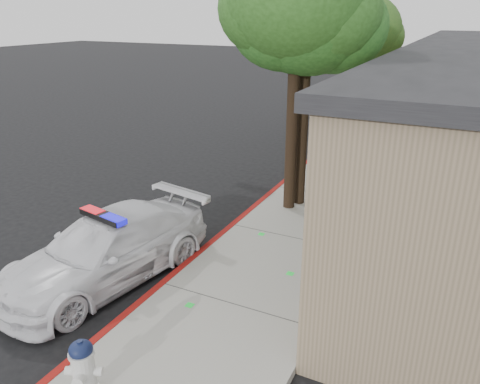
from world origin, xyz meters
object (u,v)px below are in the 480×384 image
fire_hydrant (83,368)px  street_tree_mid (298,5)px  street_tree_near (308,19)px  police_car (107,249)px  street_tree_far (363,32)px

fire_hydrant → street_tree_mid: (0.15, 7.56, 4.65)m
fire_hydrant → street_tree_mid: street_tree_mid is taller
street_tree_near → street_tree_mid: (-0.14, -0.37, 0.30)m
police_car → street_tree_mid: street_tree_mid is taller
fire_hydrant → street_tree_mid: bearing=64.2°
street_tree_near → street_tree_mid: bearing=-110.3°
street_tree_mid → fire_hydrant: bearing=-91.1°
street_tree_near → street_tree_far: (-0.30, 7.42, -0.60)m
police_car → street_tree_far: bearing=92.1°
police_car → street_tree_far: size_ratio=0.88×
street_tree_near → street_tree_mid: 0.49m
police_car → street_tree_far: (1.92, 12.66, 3.68)m
street_tree_near → police_car: bearing=-112.9°
street_tree_far → street_tree_near: bearing=-87.7°
fire_hydrant → street_tree_near: size_ratio=0.14×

